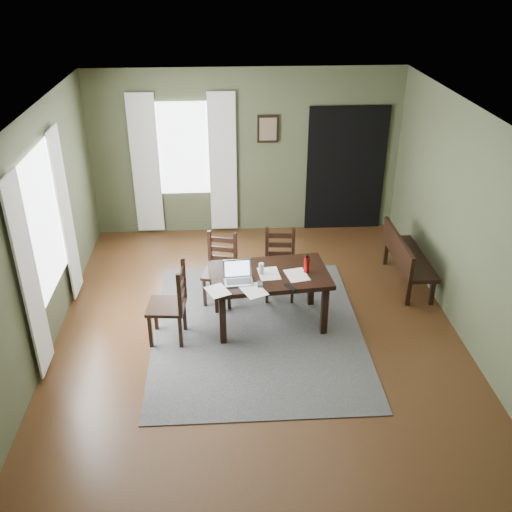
{
  "coord_description": "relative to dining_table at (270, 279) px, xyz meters",
  "views": [
    {
      "loc": [
        -0.37,
        -5.91,
        4.22
      ],
      "look_at": [
        0.0,
        0.3,
        0.9
      ],
      "focal_mm": 40.0,
      "sensor_mm": 36.0,
      "label": 1
    }
  ],
  "objects": [
    {
      "name": "chair_back_left",
      "position": [
        -0.61,
        0.6,
        -0.18
      ],
      "size": [
        0.51,
        0.51,
        0.95
      ],
      "rotation": [
        0.0,
        0.0,
        -0.26
      ],
      "color": "black",
      "rests_on": "rug"
    },
    {
      "name": "water_bottle",
      "position": [
        0.45,
        -0.01,
        0.2
      ],
      "size": [
        0.08,
        0.08,
        0.24
      ],
      "rotation": [
        0.0,
        0.0,
        -0.17
      ],
      "color": "#B0100D",
      "rests_on": "dining_table"
    },
    {
      "name": "chair_end",
      "position": [
        -1.21,
        -0.27,
        -0.14
      ],
      "size": [
        0.48,
        0.48,
        1.02
      ],
      "rotation": [
        0.0,
        0.0,
        -1.65
      ],
      "color": "black",
      "rests_on": "rug"
    },
    {
      "name": "doorway_back",
      "position": [
        1.49,
        2.81,
        0.4
      ],
      "size": [
        1.3,
        0.03,
        2.1
      ],
      "color": "black",
      "rests_on": "ground"
    },
    {
      "name": "window_left",
      "position": [
        -2.63,
        0.04,
        0.8
      ],
      "size": [
        0.01,
        1.3,
        1.7
      ],
      "color": "white",
      "rests_on": "ground"
    },
    {
      "name": "paper_e",
      "position": [
        -0.22,
        -0.41,
        0.09
      ],
      "size": [
        0.35,
        0.39,
        0.0
      ],
      "primitive_type": "cube",
      "rotation": [
        0.0,
        0.0,
        0.42
      ],
      "color": "white",
      "rests_on": "dining_table"
    },
    {
      "name": "room_shell",
      "position": [
        -0.16,
        -0.16,
        1.16
      ],
      "size": [
        5.02,
        6.02,
        2.71
      ],
      "color": "#495034",
      "rests_on": "ground"
    },
    {
      "name": "curtain_left_far",
      "position": [
        -2.6,
        0.86,
        0.55
      ],
      "size": [
        0.03,
        0.48,
        2.3
      ],
      "color": "silver",
      "rests_on": "ground"
    },
    {
      "name": "paper_c",
      "position": [
        -0.01,
        -0.02,
        0.09
      ],
      "size": [
        0.28,
        0.35,
        0.0
      ],
      "primitive_type": "cube",
      "rotation": [
        0.0,
        0.0,
        0.1
      ],
      "color": "white",
      "rests_on": "dining_table"
    },
    {
      "name": "drinking_glass",
      "position": [
        -0.1,
        -0.02,
        0.16
      ],
      "size": [
        0.08,
        0.08,
        0.15
      ],
      "primitive_type": "cylinder",
      "rotation": [
        0.0,
        0.0,
        0.34
      ],
      "color": "silver",
      "rests_on": "dining_table"
    },
    {
      "name": "paper_a",
      "position": [
        -0.64,
        -0.38,
        0.09
      ],
      "size": [
        0.33,
        0.37,
        0.0
      ],
      "primitive_type": "cube",
      "rotation": [
        0.0,
        0.0,
        0.44
      ],
      "color": "white",
      "rests_on": "dining_table"
    },
    {
      "name": "framed_picture",
      "position": [
        0.19,
        2.81,
        1.1
      ],
      "size": [
        0.34,
        0.03,
        0.44
      ],
      "color": "black",
      "rests_on": "ground"
    },
    {
      "name": "curtain_left_near",
      "position": [
        -2.6,
        -0.78,
        0.55
      ],
      "size": [
        0.03,
        0.48,
        2.3
      ],
      "color": "silver",
      "rests_on": "ground"
    },
    {
      "name": "paper_d",
      "position": [
        0.33,
        -0.07,
        0.09
      ],
      "size": [
        0.31,
        0.37,
        0.0
      ],
      "primitive_type": "cube",
      "rotation": [
        0.0,
        0.0,
        0.21
      ],
      "color": "white",
      "rests_on": "dining_table"
    },
    {
      "name": "bench",
      "position": [
        1.99,
        0.88,
        -0.19
      ],
      "size": [
        0.43,
        1.34,
        0.76
      ],
      "rotation": [
        0.0,
        0.0,
        1.57
      ],
      "color": "black",
      "rests_on": "ground"
    },
    {
      "name": "rug",
      "position": [
        -0.16,
        -0.16,
        -0.64
      ],
      "size": [
        2.6,
        3.2,
        0.01
      ],
      "color": "#464646",
      "rests_on": "ground"
    },
    {
      "name": "laptop",
      "position": [
        -0.39,
        -0.15,
        0.15
      ],
      "size": [
        0.37,
        0.3,
        0.23
      ],
      "rotation": [
        0.0,
        0.0,
        0.09
      ],
      "color": "#B7B7BC",
      "rests_on": "dining_table"
    },
    {
      "name": "dining_table",
      "position": [
        0.0,
        0.0,
        0.0
      ],
      "size": [
        1.52,
        1.0,
        0.72
      ],
      "rotation": [
        0.0,
        0.0,
        0.1
      ],
      "color": "black",
      "rests_on": "rug"
    },
    {
      "name": "window_back",
      "position": [
        -1.16,
        2.81,
        0.8
      ],
      "size": [
        1.0,
        0.01,
        1.5
      ],
      "color": "white",
      "rests_on": "ground"
    },
    {
      "name": "tv_remote",
      "position": [
        0.21,
        -0.37,
        0.1
      ],
      "size": [
        0.14,
        0.18,
        0.02
      ],
      "primitive_type": "cube",
      "rotation": [
        0.0,
        0.0,
        0.57
      ],
      "color": "black",
      "rests_on": "dining_table"
    },
    {
      "name": "curtain_back_right",
      "position": [
        -0.54,
        2.78,
        0.55
      ],
      "size": [
        0.44,
        0.03,
        2.3
      ],
      "color": "silver",
      "rests_on": "ground"
    },
    {
      "name": "curtain_back_left",
      "position": [
        -1.78,
        2.78,
        0.55
      ],
      "size": [
        0.44,
        0.03,
        2.3
      ],
      "color": "silver",
      "rests_on": "ground"
    },
    {
      "name": "computer_mouse",
      "position": [
        -0.14,
        -0.29,
        0.11
      ],
      "size": [
        0.06,
        0.11,
        0.04
      ],
      "primitive_type": "cube",
      "rotation": [
        0.0,
        0.0,
        -0.01
      ],
      "color": "#3F3F42",
      "rests_on": "dining_table"
    },
    {
      "name": "ground",
      "position": [
        -0.16,
        -0.16,
        -0.65
      ],
      "size": [
        5.0,
        6.0,
        0.01
      ],
      "color": "#492C16"
    },
    {
      "name": "chair_back_right",
      "position": [
        0.2,
        0.67,
        -0.17
      ],
      "size": [
        0.45,
        0.46,
        0.96
      ],
      "rotation": [
        0.0,
        0.0,
        -0.09
      ],
      "color": "black",
      "rests_on": "rug"
    }
  ]
}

